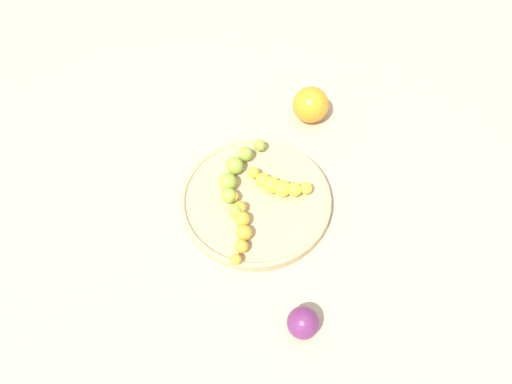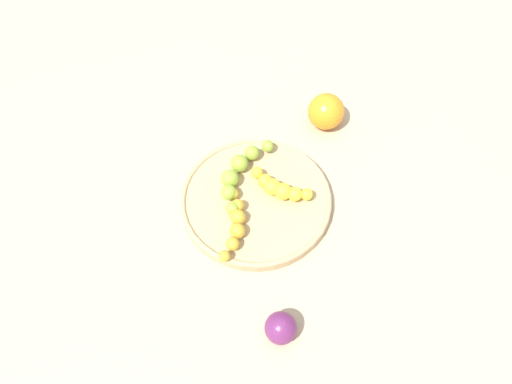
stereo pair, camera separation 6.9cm
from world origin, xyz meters
name	(u,v)px [view 2 (the right image)]	position (x,y,z in m)	size (l,w,h in m)	color
ground_plane	(256,203)	(0.00, 0.00, 0.00)	(2.40, 2.40, 0.00)	tan
fruit_bowl	(256,200)	(0.00, 0.00, 0.01)	(0.28, 0.28, 0.02)	tan
banana_green	(240,172)	(-0.02, -0.05, 0.04)	(0.18, 0.07, 0.03)	#8CAD38
banana_spotted	(236,224)	(0.07, 0.00, 0.03)	(0.13, 0.08, 0.03)	gold
banana_yellow	(279,187)	(-0.03, 0.03, 0.04)	(0.05, 0.13, 0.03)	yellow
orange_fruit	(326,112)	(-0.25, 0.02, 0.04)	(0.08, 0.08, 0.08)	orange
plum_purple	(281,328)	(0.19, 0.17, 0.03)	(0.05, 0.05, 0.05)	#662659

